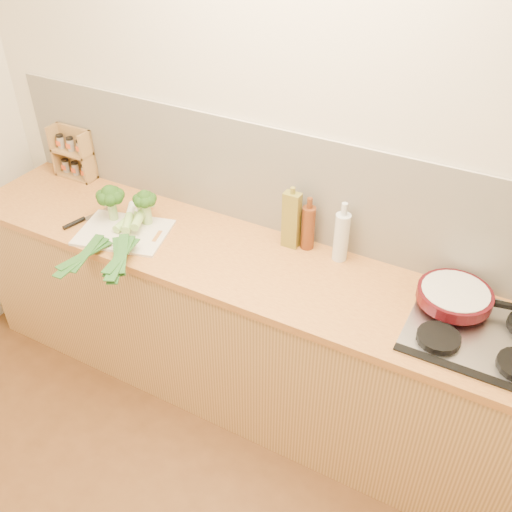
{
  "coord_description": "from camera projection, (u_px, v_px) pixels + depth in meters",
  "views": [
    {
      "loc": [
        1.0,
        -0.65,
        2.49
      ],
      "look_at": [
        0.05,
        1.1,
        1.02
      ],
      "focal_mm": 40.0,
      "sensor_mm": 36.0,
      "label": 1
    }
  ],
  "objects": [
    {
      "name": "skillet",
      "position": [
        455.0,
        295.0,
        2.35
      ],
      "size": [
        0.45,
        0.31,
        0.05
      ],
      "rotation": [
        0.0,
        0.0,
        0.19
      ],
      "color": "#450B11",
      "rests_on": "gas_hob"
    },
    {
      "name": "broccoli_left",
      "position": [
        110.0,
        196.0,
        2.84
      ],
      "size": [
        0.14,
        0.14,
        0.19
      ],
      "color": "#96BD6E",
      "rests_on": "chopping_board"
    },
    {
      "name": "oil_tin",
      "position": [
        291.0,
        220.0,
        2.66
      ],
      "size": [
        0.08,
        0.05,
        0.32
      ],
      "color": "olive",
      "rests_on": "counter"
    },
    {
      "name": "spice_rack",
      "position": [
        75.0,
        156.0,
        3.24
      ],
      "size": [
        0.25,
        0.1,
        0.3
      ],
      "color": "#AC7F49",
      "rests_on": "counter"
    },
    {
      "name": "leek_front",
      "position": [
        117.0,
        229.0,
        2.8
      ],
      "size": [
        0.11,
        0.71,
        0.04
      ],
      "rotation": [
        0.0,
        0.0,
        0.04
      ],
      "color": "white",
      "rests_on": "chopping_board"
    },
    {
      "name": "amber_bottle",
      "position": [
        308.0,
        227.0,
        2.67
      ],
      "size": [
        0.06,
        0.06,
        0.27
      ],
      "color": "#612D12",
      "rests_on": "counter"
    },
    {
      "name": "broccoli_right",
      "position": [
        145.0,
        201.0,
        2.81
      ],
      "size": [
        0.12,
        0.12,
        0.19
      ],
      "color": "#96BD6E",
      "rests_on": "chopping_board"
    },
    {
      "name": "counter",
      "position": [
        256.0,
        332.0,
        2.91
      ],
      "size": [
        3.2,
        0.62,
        0.9
      ],
      "color": "tan",
      "rests_on": "ground"
    },
    {
      "name": "room_shell",
      "position": [
        285.0,
        184.0,
        2.69
      ],
      "size": [
        3.5,
        3.5,
        3.5
      ],
      "color": "beige",
      "rests_on": "ground"
    },
    {
      "name": "glass_bottle",
      "position": [
        341.0,
        236.0,
        2.59
      ],
      "size": [
        0.07,
        0.07,
        0.3
      ],
      "color": "silver",
      "rests_on": "counter"
    },
    {
      "name": "water_bottle",
      "position": [
        292.0,
        224.0,
        2.71
      ],
      "size": [
        0.08,
        0.08,
        0.25
      ],
      "color": "silver",
      "rests_on": "counter"
    },
    {
      "name": "leek_mid",
      "position": [
        125.0,
        232.0,
        2.75
      ],
      "size": [
        0.38,
        0.59,
        0.04
      ],
      "rotation": [
        0.0,
        0.0,
        0.54
      ],
      "color": "white",
      "rests_on": "chopping_board"
    },
    {
      "name": "gas_hob",
      "position": [
        483.0,
        335.0,
        2.24
      ],
      "size": [
        0.58,
        0.5,
        0.04
      ],
      "color": "silver",
      "rests_on": "counter"
    },
    {
      "name": "leek_back",
      "position": [
        134.0,
        228.0,
        2.74
      ],
      "size": [
        0.31,
        0.64,
        0.04
      ],
      "rotation": [
        0.0,
        0.0,
        0.41
      ],
      "color": "white",
      "rests_on": "chopping_board"
    },
    {
      "name": "chefs_knife",
      "position": [
        81.0,
        220.0,
        2.91
      ],
      "size": [
        0.1,
        0.31,
        0.02
      ],
      "rotation": [
        0.0,
        0.0,
        -0.23
      ],
      "color": "silver",
      "rests_on": "counter"
    },
    {
      "name": "chopping_board",
      "position": [
        124.0,
        232.0,
        2.83
      ],
      "size": [
        0.5,
        0.42,
        0.01
      ],
      "primitive_type": "cube",
      "rotation": [
        0.0,
        0.0,
        0.26
      ],
      "color": "beige",
      "rests_on": "counter"
    }
  ]
}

